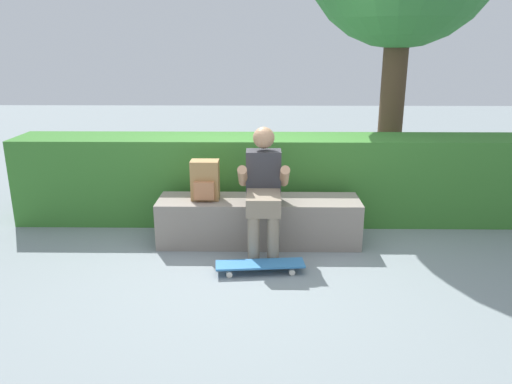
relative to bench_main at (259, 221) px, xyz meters
name	(u,v)px	position (x,y,z in m)	size (l,w,h in m)	color
ground_plane	(258,260)	(0.00, -0.44, -0.24)	(24.00, 24.00, 0.00)	gray
bench_main	(259,221)	(0.00, 0.00, 0.00)	(2.05, 0.51, 0.47)	gray
person_skater	(264,187)	(0.05, -0.22, 0.43)	(0.49, 0.62, 1.22)	#333338
skateboard_near_person	(260,265)	(0.02, -0.71, -0.16)	(0.82, 0.27, 0.09)	teal
backpack_on_bench	(205,181)	(-0.54, -0.01, 0.43)	(0.28, 0.23, 0.40)	#A37A47
hedge_row	(298,179)	(0.45, 0.72, 0.25)	(6.39, 0.65, 0.98)	#37752C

